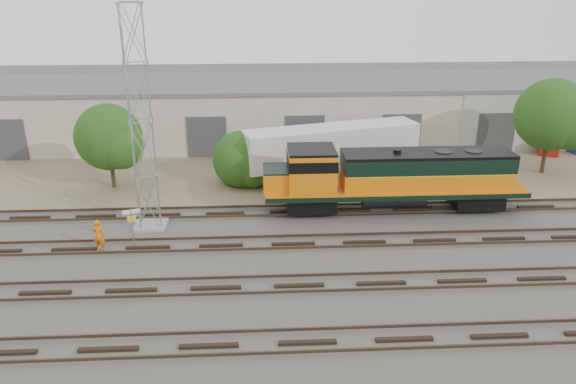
{
  "coord_description": "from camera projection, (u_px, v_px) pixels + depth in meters",
  "views": [
    {
      "loc": [
        -1.84,
        -26.49,
        14.07
      ],
      "look_at": [
        -0.16,
        4.0,
        2.2
      ],
      "focal_mm": 35.0,
      "sensor_mm": 36.0,
      "label": 1
    }
  ],
  "objects": [
    {
      "name": "locomotive",
      "position": [
        391.0,
        177.0,
        34.93
      ],
      "size": [
        16.39,
        2.88,
        3.94
      ],
      "color": "black",
      "rests_on": "tracks"
    },
    {
      "name": "ground",
      "position": [
        295.0,
        258.0,
        29.85
      ],
      "size": [
        140.0,
        140.0,
        0.0
      ],
      "primitive_type": "plane",
      "color": "#47423A",
      "rests_on": "ground"
    },
    {
      "name": "tree_east",
      "position": [
        556.0,
        117.0,
        40.87
      ],
      "size": [
        5.55,
        5.28,
        7.13
      ],
      "color": "#382619",
      "rests_on": "ground"
    },
    {
      "name": "signal_tower",
      "position": [
        141.0,
        125.0,
        31.34
      ],
      "size": [
        1.88,
        1.88,
        12.74
      ],
      "rotation": [
        0.0,
        0.0,
        0.18
      ],
      "color": "gray",
      "rests_on": "ground"
    },
    {
      "name": "worker",
      "position": [
        99.0,
        235.0,
        30.34
      ],
      "size": [
        0.72,
        0.53,
        1.8
      ],
      "primitive_type": "imported",
      "rotation": [
        0.0,
        0.0,
        2.98
      ],
      "color": "orange",
      "rests_on": "ground"
    },
    {
      "name": "dirt_strip",
      "position": [
        282.0,
        167.0,
        43.8
      ],
      "size": [
        80.0,
        16.0,
        0.02
      ],
      "primitive_type": "cube",
      "color": "#726047",
      "rests_on": "ground"
    },
    {
      "name": "sign_post",
      "position": [
        132.0,
        221.0,
        30.43
      ],
      "size": [
        0.9,
        0.34,
        2.28
      ],
      "color": "gray",
      "rests_on": "ground"
    },
    {
      "name": "warehouse",
      "position": [
        279.0,
        111.0,
        50.27
      ],
      "size": [
        58.4,
        10.4,
        5.3
      ],
      "color": "beige",
      "rests_on": "ground"
    },
    {
      "name": "dumpster_red",
      "position": [
        549.0,
        147.0,
        46.56
      ],
      "size": [
        1.93,
        1.88,
        1.4
      ],
      "primitive_type": "cube",
      "rotation": [
        0.0,
        0.0,
        -0.41
      ],
      "color": "maroon",
      "rests_on": "ground"
    },
    {
      "name": "tree_west",
      "position": [
        111.0,
        139.0,
        38.24
      ],
      "size": [
        4.8,
        4.57,
        5.98
      ],
      "color": "#382619",
      "rests_on": "ground"
    },
    {
      "name": "tree_mid",
      "position": [
        245.0,
        162.0,
        39.67
      ],
      "size": [
        4.32,
        4.12,
        4.12
      ],
      "color": "#382619",
      "rests_on": "ground"
    },
    {
      "name": "tracks",
      "position": [
        299.0,
        285.0,
        27.02
      ],
      "size": [
        80.0,
        20.4,
        0.28
      ],
      "color": "black",
      "rests_on": "ground"
    },
    {
      "name": "semi_trailer",
      "position": [
        336.0,
        146.0,
        40.54
      ],
      "size": [
        13.04,
        5.92,
        3.94
      ],
      "rotation": [
        0.0,
        0.0,
        0.27
      ],
      "color": "silver",
      "rests_on": "ground"
    }
  ]
}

